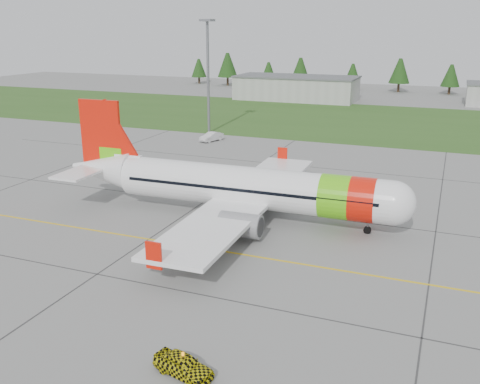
% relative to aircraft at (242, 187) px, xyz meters
% --- Properties ---
extents(ground, '(320.00, 320.00, 0.00)m').
position_rel_aircraft_xyz_m(ground, '(9.02, -16.83, -3.32)').
color(ground, gray).
rests_on(ground, ground).
extents(aircraft, '(37.98, 34.86, 11.51)m').
position_rel_aircraft_xyz_m(aircraft, '(0.00, 0.00, 0.00)').
color(aircraft, white).
rests_on(aircraft, ground).
extents(follow_me_car, '(1.61, 1.78, 3.78)m').
position_rel_aircraft_xyz_m(follow_me_car, '(6.56, -25.84, -1.43)').
color(follow_me_car, yellow).
rests_on(follow_me_car, ground).
extents(service_van, '(2.07, 2.01, 4.74)m').
position_rel_aircraft_xyz_m(service_van, '(-19.33, 34.34, -0.95)').
color(service_van, silver).
rests_on(service_van, ground).
extents(grass_strip, '(320.00, 50.00, 0.03)m').
position_rel_aircraft_xyz_m(grass_strip, '(9.02, 65.17, -3.30)').
color(grass_strip, '#30561E').
rests_on(grass_strip, ground).
extents(taxi_guideline, '(120.00, 0.25, 0.02)m').
position_rel_aircraft_xyz_m(taxi_guideline, '(9.02, -8.83, -3.31)').
color(taxi_guideline, gold).
rests_on(taxi_guideline, ground).
extents(hangar_west, '(32.00, 14.00, 6.00)m').
position_rel_aircraft_xyz_m(hangar_west, '(-20.98, 93.17, -0.32)').
color(hangar_west, '#A8A8A3').
rests_on(hangar_west, ground).
extents(floodlight_mast, '(0.50, 0.50, 20.00)m').
position_rel_aircraft_xyz_m(floodlight_mast, '(-22.98, 41.17, 6.68)').
color(floodlight_mast, slate).
rests_on(floodlight_mast, ground).
extents(treeline, '(160.00, 8.00, 10.00)m').
position_rel_aircraft_xyz_m(treeline, '(9.02, 121.17, 1.68)').
color(treeline, '#1C3F14').
rests_on(treeline, ground).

